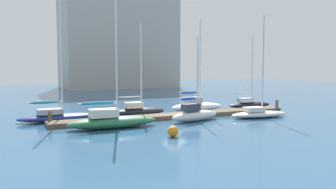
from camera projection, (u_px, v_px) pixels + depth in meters
name	position (u px, v px, depth m)	size (l,w,h in m)	color
ground_plane	(177.00, 118.00, 33.64)	(120.00, 120.00, 0.00)	#2D567A
dock_pier	(177.00, 116.00, 33.63)	(23.28, 1.88, 0.38)	brown
dock_piling_near_end	(50.00, 118.00, 29.44)	(0.28, 0.28, 1.21)	brown
dock_piling_far_end	(277.00, 106.00, 37.74)	(0.28, 0.28, 1.21)	brown
sailboat_0	(57.00, 115.00, 31.72)	(6.99, 2.19, 11.05)	navy
sailboat_1	(111.00, 120.00, 28.28)	(7.18, 2.10, 10.61)	#2D7047
sailboat_2	(138.00, 110.00, 34.61)	(5.30, 1.62, 8.83)	black
sailboat_3	(194.00, 114.00, 31.76)	(5.30, 2.43, 7.35)	white
sailboat_4	(197.00, 105.00, 38.01)	(5.92, 2.24, 9.50)	white
sailboat_5	(259.00, 112.00, 33.73)	(5.87, 2.42, 9.44)	white
sailboat_6	(249.00, 104.00, 40.58)	(5.30, 2.14, 8.08)	black
mooring_buoy_orange	(173.00, 131.00, 25.08)	(0.77, 0.77, 0.77)	orange
harbor_building_distant	(118.00, 38.00, 72.51)	(21.87, 11.88, 19.96)	#ADA89E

